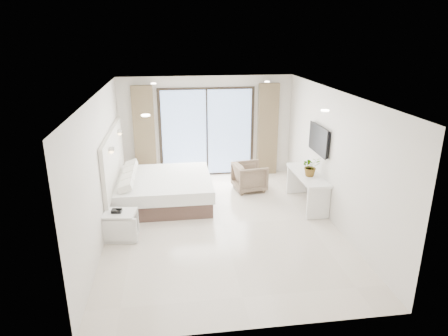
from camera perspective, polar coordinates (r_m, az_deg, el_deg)
The scene contains 8 objects.
ground at distance 8.34m, azimuth -0.31°, elevation -8.05°, with size 6.20×6.20×0.00m, color beige.
room_shell at distance 8.59m, azimuth -2.44°, elevation 4.06°, with size 4.62×6.22×2.72m.
bed at distance 9.34m, azimuth -8.78°, elevation -3.07°, with size 2.19×2.08×0.75m.
nightstand at distance 7.95m, azimuth -14.56°, elevation -7.94°, with size 0.66×0.57×0.54m.
phone at distance 7.83m, azimuth -15.09°, elevation -5.93°, with size 0.19×0.14×0.06m, color black.
console_desk at distance 9.19m, azimuth 11.82°, elevation -1.98°, with size 0.51×1.63×0.77m.
plant at distance 8.94m, azimuth 12.28°, elevation -0.06°, with size 0.39×0.44×0.34m, color #33662D.
armchair at distance 9.96m, azimuth 3.67°, elevation -1.08°, with size 0.74×0.69×0.76m, color #816654.
Camera 1 is at (-0.96, -7.37, 3.78)m, focal length 32.00 mm.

